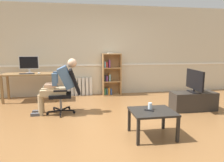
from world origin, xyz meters
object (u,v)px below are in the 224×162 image
bookshelf (111,75)px  drinking_glass (150,106)px  keyboard (27,74)px  radiator (80,87)px  spare_remote (149,110)px  office_chair (67,90)px  tv_screen (195,81)px  tv_stand (193,101)px  person_seated (59,84)px  computer_mouse (39,73)px  coffee_table (152,114)px  computer_desk (30,77)px  imac_monitor (29,63)px

bookshelf → drinking_glass: bearing=-86.7°
keyboard → bookshelf: bearing=10.6°
radiator → spare_remote: (1.08, -3.15, 0.17)m
keyboard → office_chair: size_ratio=0.37×
tv_screen → drinking_glass: bearing=132.2°
tv_stand → drinking_glass: drinking_glass is taller
person_seated → tv_stand: size_ratio=1.17×
tv_stand → tv_screen: bearing=-4.8°
drinking_glass → computer_mouse: bearing=130.4°
coffee_table → spare_remote: spare_remote is taller
computer_desk → radiator: (1.33, 0.39, -0.37)m
tv_stand → computer_desk: bearing=158.4°
computer_desk → keyboard: bearing=-107.5°
computer_mouse → radiator: bearing=25.5°
keyboard → coffee_table: bearing=-46.4°
office_chair → spare_remote: 2.03m
imac_monitor → person_seated: size_ratio=0.43×
radiator → tv_screen: tv_screen is taller
tv_stand → coffee_table: 1.91m
computer_mouse → tv_stand: computer_mouse is taller
person_seated → spare_remote: bearing=44.9°
bookshelf → spare_remote: size_ratio=8.63×
keyboard → person_seated: bearing=-51.2°
computer_desk → radiator: bearing=16.4°
bookshelf → office_chair: 1.99m
radiator → bookshelf: bearing=-5.9°
tv_screen → computer_desk: bearing=73.2°
computer_desk → bookshelf: bookshelf is taller
imac_monitor → tv_stand: 4.35m
tv_screen → drinking_glass: size_ratio=6.87×
spare_remote → computer_desk: bearing=-101.5°
person_seated → coffee_table: (1.60, -1.50, -0.27)m
tv_stand → bookshelf: bearing=131.9°
person_seated → computer_mouse: bearing=-153.2°
imac_monitor → office_chair: bearing=-51.8°
keyboard → tv_stand: bearing=-19.6°
drinking_glass → radiator: bearing=109.9°
radiator → person_seated: size_ratio=0.63×
bookshelf → tv_screen: bearing=-48.1°
bookshelf → person_seated: 2.10m
office_chair → spare_remote: (1.37, -1.49, -0.08)m
tv_stand → person_seated: bearing=174.6°
drinking_glass → imac_monitor: bearing=131.7°
imac_monitor → coffee_table: imac_monitor is taller
keyboard → radiator: size_ratio=0.48×
office_chair → drinking_glass: bearing=43.6°
computer_desk → person_seated: size_ratio=1.15×
computer_mouse → drinking_glass: 3.38m
imac_monitor → office_chair: imac_monitor is taller
imac_monitor → drinking_glass: imac_monitor is taller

